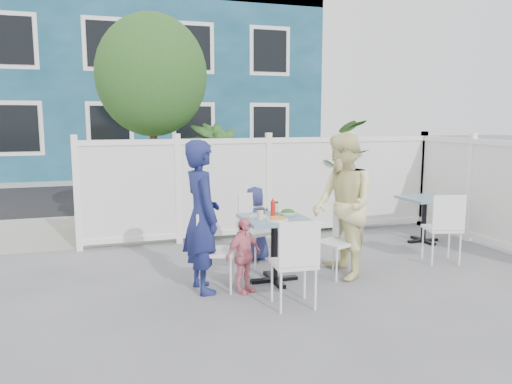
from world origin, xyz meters
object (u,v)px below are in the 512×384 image
object	(u,v)px
chair_left	(210,244)
man	(202,217)
chair_right	(340,235)
boy	(255,223)
utility_cabinet	(105,188)
main_table	(274,232)
woman	(343,206)
chair_near	(296,257)
toddler	(244,255)
spare_table	(425,207)
chair_back	(257,223)

from	to	relation	value
chair_left	man	size ratio (longest dim) A/B	0.53
chair_right	boy	world-z (taller)	boy
utility_cabinet	chair_left	size ratio (longest dim) A/B	1.54
main_table	woman	size ratio (longest dim) A/B	0.44
chair_right	man	size ratio (longest dim) A/B	0.51
main_table	chair_near	bearing A→B (deg)	-95.37
utility_cabinet	chair_right	distance (m)	4.61
utility_cabinet	chair_left	xyz separation A→B (m)	(1.06, -3.77, -0.17)
utility_cabinet	man	bearing A→B (deg)	-78.07
chair_left	main_table	bearing A→B (deg)	110.72
toddler	main_table	bearing A→B (deg)	1.89
spare_table	man	size ratio (longest dim) A/B	0.42
utility_cabinet	chair_near	xyz separation A→B (m)	(1.75, -4.62, -0.15)
chair_right	woman	distance (m)	0.38
chair_left	toddler	xyz separation A→B (m)	(0.33, -0.22, -0.10)
utility_cabinet	main_table	distance (m)	4.17
main_table	boy	distance (m)	0.94
utility_cabinet	spare_table	bearing A→B (deg)	-31.97
spare_table	chair_near	size ratio (longest dim) A/B	0.76
woman	boy	distance (m)	1.32
spare_table	chair_left	bearing A→B (deg)	-162.96
chair_right	chair_near	bearing A→B (deg)	111.22
chair_right	woman	world-z (taller)	woman
chair_near	man	bearing A→B (deg)	138.12
spare_table	woman	bearing A→B (deg)	-150.24
spare_table	boy	xyz separation A→B (m)	(-2.79, -0.15, -0.04)
utility_cabinet	chair_right	bearing A→B (deg)	-56.91
spare_table	woman	xyz separation A→B (m)	(-2.00, -1.15, 0.33)
chair_back	chair_near	distance (m)	1.62
boy	toddler	xyz separation A→B (m)	(-0.50, -1.18, -0.08)
chair_near	woman	bearing A→B (deg)	45.55
boy	utility_cabinet	bearing A→B (deg)	-45.00
man	chair_back	bearing A→B (deg)	-55.09
utility_cabinet	chair_near	world-z (taller)	utility_cabinet
spare_table	chair_right	world-z (taller)	chair_right
main_table	chair_right	bearing A→B (deg)	-0.65
spare_table	chair_right	distance (m)	2.29
utility_cabinet	man	distance (m)	3.92
chair_near	toddler	size ratio (longest dim) A/B	1.10
toddler	chair_back	bearing A→B (deg)	37.80
main_table	chair_near	world-z (taller)	chair_near
utility_cabinet	main_table	bearing A→B (deg)	-66.28
chair_back	woman	world-z (taller)	woman
main_table	toddler	world-z (taller)	toddler
man	utility_cabinet	bearing A→B (deg)	7.21
chair_left	chair_back	distance (m)	1.11
chair_right	chair_near	size ratio (longest dim) A/B	0.92
man	woman	world-z (taller)	woman
utility_cabinet	chair_near	distance (m)	4.94
spare_table	chair_back	xyz separation A→B (m)	(-2.83, -0.34, 0.00)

